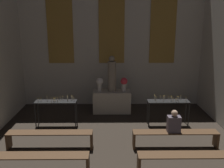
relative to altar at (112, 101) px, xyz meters
name	(u,v)px	position (x,y,z in m)	size (l,w,h in m)	color
wall_back	(112,37)	(0.00, 0.99, 2.44)	(7.66, 0.16, 5.67)	beige
altar	(112,101)	(0.00, 0.00, 0.00)	(1.46, 0.68, 0.85)	#BCB29E
statue	(112,75)	(0.00, 0.00, 1.06)	(0.32, 0.32, 1.38)	gray
flower_vase_left	(100,83)	(-0.47, 0.00, 0.74)	(0.27, 0.27, 0.53)	beige
flower_vase_right	(124,83)	(0.47, 0.00, 0.74)	(0.27, 0.27, 0.53)	beige
candle_rack_left	(56,105)	(-1.91, -1.32, 0.33)	(1.40, 0.41, 1.07)	black
candle_rack_right	(168,104)	(1.92, -1.32, 0.33)	(1.40, 0.41, 1.07)	black
pew_third_left	(38,160)	(-1.77, -4.15, -0.07)	(2.40, 0.36, 0.48)	#4C331E
pew_third_right	(189,159)	(1.77, -4.15, -0.07)	(2.40, 0.36, 0.48)	#4C331E
pew_back_left	(50,136)	(-1.77, -2.91, -0.07)	(2.40, 0.36, 0.48)	#4C331E
pew_back_right	(175,135)	(1.77, -2.91, -0.07)	(2.40, 0.36, 0.48)	#4C331E
person_seated	(174,123)	(1.71, -2.91, 0.33)	(0.36, 0.24, 0.64)	#564C56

